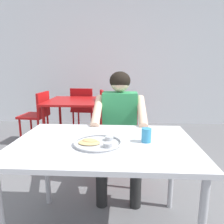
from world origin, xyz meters
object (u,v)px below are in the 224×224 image
object	(u,v)px
table_foreground	(104,151)
chair_red_right	(110,114)
drinking_cup	(146,135)
chair_red_left	(38,113)
chair_red_far	(83,107)
thali_tray	(98,142)
diner_foreground	(120,121)
table_background_red	(75,105)
chair_foreground	(120,136)

from	to	relation	value
table_foreground	chair_red_right	distance (m)	1.92
drinking_cup	table_foreground	bearing A→B (deg)	-178.49
chair_red_left	chair_red_far	size ratio (longest dim) A/B	0.99
thali_tray	diner_foreground	bearing A→B (deg)	79.83
diner_foreground	thali_tray	bearing A→B (deg)	-100.17
table_foreground	thali_tray	distance (m)	0.10
diner_foreground	chair_red_far	bearing A→B (deg)	110.92
thali_tray	chair_red_left	distance (m)	2.32
table_background_red	table_foreground	bearing A→B (deg)	-71.57
drinking_cup	chair_foreground	size ratio (longest dim) A/B	0.11
thali_tray	drinking_cup	world-z (taller)	drinking_cup
chair_foreground	chair_red_far	world-z (taller)	chair_red_far
drinking_cup	chair_red_right	bearing A→B (deg)	100.75
diner_foreground	chair_red_far	distance (m)	2.03
thali_tray	chair_red_far	world-z (taller)	chair_red_far
drinking_cup	chair_red_far	size ratio (longest dim) A/B	0.11
chair_red_right	chair_red_far	size ratio (longest dim) A/B	1.03
table_foreground	chair_red_left	xyz separation A→B (m)	(-1.25, 1.91, -0.16)
thali_tray	chair_foreground	xyz separation A→B (m)	(0.13, 0.93, -0.27)
chair_foreground	chair_red_far	distance (m)	1.81
chair_foreground	chair_red_right	bearing A→B (deg)	99.32
table_foreground	chair_foreground	xyz separation A→B (m)	(0.09, 0.88, -0.18)
chair_red_right	chair_red_far	distance (m)	0.84
chair_red_far	drinking_cup	bearing A→B (deg)	-70.21
table_foreground	thali_tray	world-z (taller)	thali_tray
table_foreground	drinking_cup	bearing A→B (deg)	1.51
table_foreground	chair_red_right	xyz separation A→B (m)	(-0.08, 1.91, -0.16)
table_foreground	drinking_cup	world-z (taller)	drinking_cup
table_background_red	chair_red_left	bearing A→B (deg)	-179.42
chair_red_right	table_foreground	bearing A→B (deg)	-87.62
chair_foreground	chair_red_left	bearing A→B (deg)	142.36
diner_foreground	table_background_red	world-z (taller)	diner_foreground
table_foreground	chair_red_left	bearing A→B (deg)	123.17
thali_tray	chair_red_far	distance (m)	2.67
table_background_red	chair_red_right	world-z (taller)	chair_red_right
table_foreground	diner_foreground	xyz separation A→B (m)	(0.09, 0.66, 0.04)
chair_red_left	chair_foreground	bearing A→B (deg)	-37.64
chair_foreground	chair_red_far	xyz separation A→B (m)	(-0.72, 1.67, 0.01)
diner_foreground	chair_red_far	size ratio (longest dim) A/B	1.40
chair_red_right	chair_red_left	bearing A→B (deg)	179.99
chair_red_left	chair_red_far	bearing A→B (deg)	45.69
chair_red_left	drinking_cup	bearing A→B (deg)	-51.18
table_background_red	chair_red_far	size ratio (longest dim) A/B	1.06
thali_tray	chair_red_left	xyz separation A→B (m)	(-1.21, 1.96, -0.24)
table_background_red	chair_red_right	xyz separation A→B (m)	(0.56, -0.01, -0.13)
table_foreground	chair_foreground	distance (m)	0.90
chair_foreground	table_background_red	xyz separation A→B (m)	(-0.73, 1.04, 0.15)
chair_foreground	table_background_red	bearing A→B (deg)	125.04
chair_foreground	chair_red_left	distance (m)	1.69
table_foreground	diner_foreground	distance (m)	0.66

